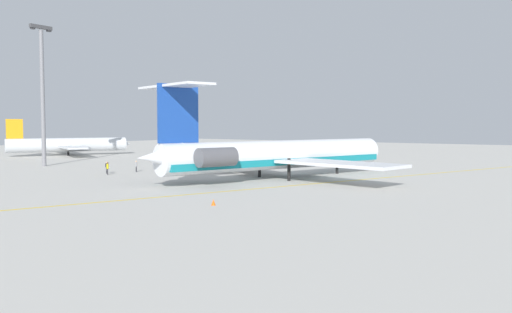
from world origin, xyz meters
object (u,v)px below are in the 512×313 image
Objects in this scene: ground_crew_near_tail at (107,166)px; light_mast at (42,89)px; main_jetliner at (274,155)px; ground_crew_portside at (136,165)px; ground_crew_near_nose at (108,167)px; safety_cone_nose at (213,202)px; airliner_mid_left at (71,145)px.

ground_crew_near_tail is 0.07× the size of light_mast.
main_jetliner is 45.21m from light_mast.
ground_crew_near_nose is at bearing 18.21° from ground_crew_portside.
ground_crew_near_tail reaches higher than safety_cone_nose.
main_jetliner is 22.55× the size of ground_crew_near_tail.
ground_crew_near_tail is 23.41m from light_mast.
light_mast is at bearing -65.86° from ground_crew_near_nose.
ground_crew_near_tail is at bearing 66.29° from safety_cone_nose.
airliner_mid_left is 49.73m from ground_crew_near_tail.
ground_crew_near_nose is at bearing -94.27° from airliner_mid_left.
ground_crew_near_nose is 3.34× the size of safety_cone_nose.
airliner_mid_left is (16.65, 67.08, -0.76)m from main_jetliner.
airliner_mid_left is at bearing -85.48° from ground_crew_near_nose.
airliner_mid_left is at bearing -98.21° from ground_crew_portside.
main_jetliner is 22.77m from ground_crew_portside.
light_mast is (-21.93, -23.29, 10.71)m from airliner_mid_left.
main_jetliner is 71.79× the size of safety_cone_nose.
ground_crew_near_nose is at bearing 129.47° from main_jetliner.
airliner_mid_left is 14.45× the size of ground_crew_near_nose.
main_jetliner is at bearing 147.04° from ground_crew_near_nose.
main_jetliner is 23.56m from safety_cone_nose.
safety_cone_nose is 0.02× the size of light_mast.
ground_crew_near_nose is 1.05× the size of ground_crew_near_tail.
ground_crew_near_tail is 34.83m from safety_cone_nose.
ground_crew_portside is 35.41m from safety_cone_nose.
safety_cone_nose is (-21.97, -7.99, -2.93)m from main_jetliner.
safety_cone_nose is at bearing -155.92° from ground_crew_near_tail.
ground_crew_portside is (-20.39, -44.71, -1.35)m from airliner_mid_left.
ground_crew_near_tail is at bearing -3.55° from ground_crew_portside.
ground_crew_portside is at bearing 59.02° from safety_cone_nose.
main_jetliner reaches higher than ground_crew_near_tail.
safety_cone_nose is at bearing 75.33° from ground_crew_portside.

